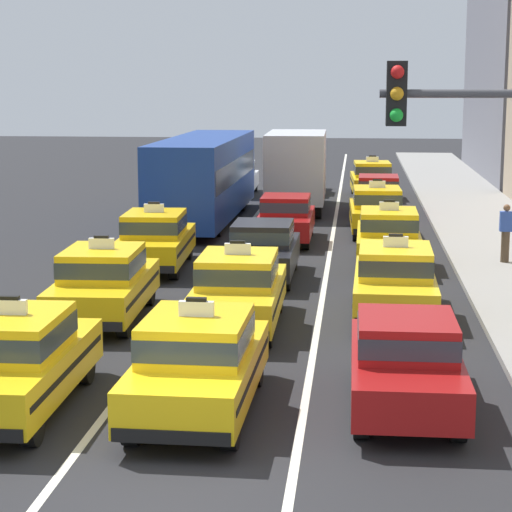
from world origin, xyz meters
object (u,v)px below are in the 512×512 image
(taxi_left_second, at_px, (104,282))
(taxi_center_second, at_px, (238,289))
(taxi_right_second, at_px, (395,280))
(taxi_right_third, at_px, (388,236))
(sedan_right_fifth, at_px, (378,194))
(taxi_right_sixth, at_px, (372,179))
(sedan_center_third, at_px, (263,249))
(taxi_left_nearest, at_px, (14,359))
(sedan_left_fifth, at_px, (237,177))
(taxi_right_fourth, at_px, (377,210))
(pedestrian_near_crosswalk, at_px, (506,233))
(sedan_center_fourth, at_px, (286,217))
(sedan_center_sixth, at_px, (303,175))
(box_truck_center_fifth, at_px, (297,168))
(bus_left_fourth, at_px, (205,175))
(sedan_right_nearest, at_px, (406,360))
(taxi_center_nearest, at_px, (198,362))
(taxi_left_third, at_px, (155,239))

(taxi_left_second, xyz_separation_m, taxi_center_second, (3.10, -0.40, 0.00))
(taxi_right_second, distance_m, taxi_right_third, 6.35)
(taxi_left_second, xyz_separation_m, sedan_right_fifth, (6.49, 18.39, -0.03))
(taxi_center_second, relative_size, taxi_right_sixth, 0.99)
(sedan_center_third, bearing_deg, taxi_left_nearest, -105.05)
(sedan_left_fifth, xyz_separation_m, taxi_right_fourth, (6.32, -11.49, 0.03))
(taxi_center_second, relative_size, sedan_right_fifth, 1.06)
(pedestrian_near_crosswalk, bearing_deg, sedan_center_fourth, 150.65)
(taxi_right_second, height_order, sedan_right_fifth, taxi_right_second)
(sedan_center_sixth, bearing_deg, box_truck_center_fifth, -88.84)
(taxi_left_nearest, relative_size, sedan_center_third, 1.07)
(taxi_right_third, distance_m, sedan_right_fifth, 11.14)
(taxi_right_fourth, bearing_deg, sedan_right_fifth, 88.23)
(sedan_left_fifth, xyz_separation_m, pedestrian_near_crosswalk, (9.92, -17.26, 0.16))
(sedan_center_sixth, bearing_deg, bus_left_fourth, -106.96)
(box_truck_center_fifth, relative_size, taxi_right_third, 1.53)
(sedan_right_nearest, height_order, sedan_right_fifth, same)
(bus_left_fourth, relative_size, box_truck_center_fifth, 1.60)
(sedan_center_third, bearing_deg, taxi_right_sixth, 80.57)
(taxi_center_second, xyz_separation_m, box_truck_center_fifth, (0.07, 19.71, 0.90))
(sedan_right_fifth, distance_m, pedestrian_near_crosswalk, 11.47)
(taxi_left_nearest, bearing_deg, taxi_center_nearest, 3.65)
(taxi_right_third, bearing_deg, taxi_left_nearest, -115.59)
(sedan_left_fifth, bearing_deg, taxi_right_second, -74.72)
(taxi_left_nearest, relative_size, taxi_center_nearest, 1.00)
(taxi_left_third, relative_size, sedan_right_nearest, 1.08)
(sedan_left_fifth, bearing_deg, sedan_right_nearest, -77.91)
(box_truck_center_fifth, bearing_deg, taxi_right_third, -74.26)
(box_truck_center_fifth, bearing_deg, bus_left_fourth, -131.40)
(taxi_left_third, bearing_deg, sedan_right_fifth, 61.83)
(taxi_left_nearest, height_order, pedestrian_near_crosswalk, taxi_left_nearest)
(sedan_center_sixth, relative_size, taxi_right_third, 0.95)
(taxi_left_second, bearing_deg, sedan_center_third, 57.73)
(sedan_left_fifth, bearing_deg, sedan_center_sixth, 21.70)
(taxi_left_nearest, xyz_separation_m, sedan_center_fourth, (3.17, 17.39, -0.03))
(taxi_left_nearest, xyz_separation_m, taxi_right_fourth, (6.21, 19.43, 0.00))
(sedan_left_fifth, bearing_deg, taxi_right_third, -69.43)
(taxi_right_fourth, distance_m, sedan_right_fifth, 5.17)
(taxi_left_nearest, xyz_separation_m, bus_left_fourth, (-0.25, 21.78, 0.94))
(taxi_center_nearest, relative_size, sedan_center_third, 1.07)
(box_truck_center_fifth, distance_m, taxi_right_fourth, 6.91)
(box_truck_center_fifth, distance_m, sedan_right_fifth, 3.57)
(taxi_center_second, xyz_separation_m, sedan_center_third, (0.02, 5.35, -0.03))
(taxi_center_nearest, distance_m, sedan_center_sixth, 31.92)
(bus_left_fourth, height_order, taxi_right_sixth, bus_left_fourth)
(sedan_center_third, height_order, box_truck_center_fifth, box_truck_center_fifth)
(sedan_left_fifth, relative_size, sedan_right_nearest, 1.01)
(sedan_center_third, distance_m, pedestrian_near_crosswalk, 7.26)
(taxi_left_nearest, height_order, bus_left_fourth, bus_left_fourth)
(taxi_left_second, distance_m, taxi_right_sixth, 24.96)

